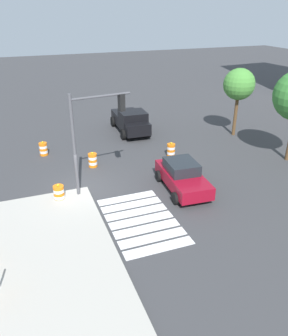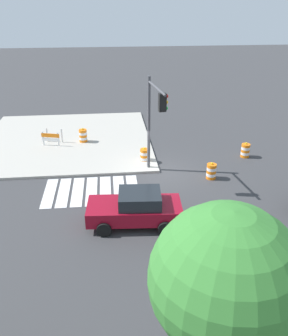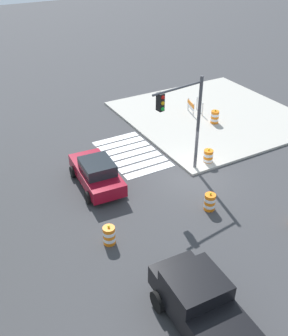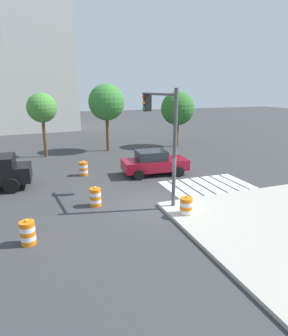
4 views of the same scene
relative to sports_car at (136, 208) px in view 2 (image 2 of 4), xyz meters
name	(u,v)px [view 2 (image 2 of 4)]	position (x,y,z in m)	size (l,w,h in m)	color
ground_plane	(160,173)	(-1.86, -5.06, -0.81)	(120.00, 120.00, 0.00)	#38383A
sidewalk_corner	(67,140)	(4.14, -11.06, -0.74)	(12.00, 12.00, 0.15)	#ADA89E
crosswalk_stripes	(92,191)	(2.14, -3.26, -0.80)	(5.10, 3.20, 0.02)	silver
sports_car	(136,208)	(0.00, 0.00, 0.00)	(4.41, 2.36, 1.63)	maroon
traffic_barrel_near_corner	(240,226)	(-4.48, 1.38, -0.36)	(0.56, 0.56, 1.02)	orange
traffic_barrel_crosswalk_end	(245,150)	(-7.79, -6.85, -0.36)	(0.56, 0.56, 1.02)	orange
traffic_barrel_median_near	(211,171)	(-4.73, -4.06, -0.36)	(0.56, 0.56, 1.02)	orange
traffic_barrel_median_far	(145,156)	(-1.12, -6.71, -0.36)	(0.56, 0.56, 1.02)	orange
traffic_barrel_on_sidewalk	(83,136)	(2.91, -10.35, -0.21)	(0.56, 0.56, 1.02)	orange
construction_barricade	(51,137)	(5.07, -9.97, -0.09)	(1.39, 1.06, 1.00)	silver
traffic_light_pole	(154,113)	(-1.41, -4.53, 3.10)	(0.72, 3.27, 5.50)	#4C4C51
street_tree_streetside_mid	(225,279)	(-1.17, 8.51, 3.54)	(3.21, 3.21, 5.98)	brown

